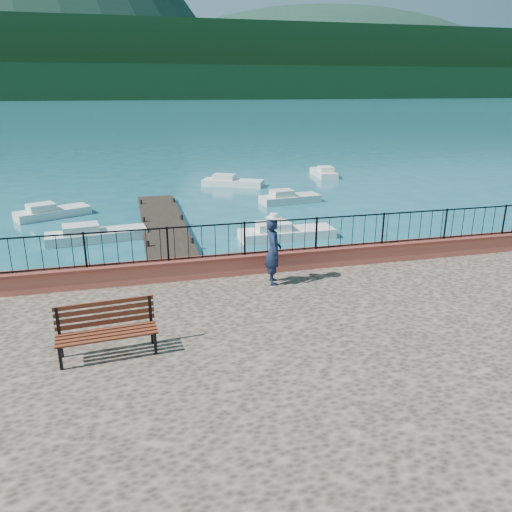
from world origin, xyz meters
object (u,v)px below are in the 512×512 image
park_bench (108,341)px  boat_2 (290,196)px  person (273,251)px  boat_3 (53,209)px  boat_0 (97,231)px  boat_5 (324,171)px  boat_1 (287,230)px  boat_4 (233,180)px

park_bench → boat_2: (9.71, 17.85, -1.12)m
person → boat_2: 15.88m
park_bench → boat_3: bearing=96.0°
boat_3 → boat_2: bearing=-24.0°
boat_2 → boat_3: bearing=174.2°
boat_0 → boat_5: same height
boat_1 → boat_3: (-10.63, 6.73, 0.00)m
boat_0 → boat_4: (8.43, 11.11, 0.00)m
park_bench → boat_2: 20.36m
boat_0 → park_bench: bearing=-93.0°
boat_4 → boat_0: bearing=-100.4°
boat_0 → boat_3: (-2.42, 4.94, 0.00)m
park_bench → boat_2: size_ratio=0.58×
boat_1 → boat_3: size_ratio=1.16×
boat_0 → boat_3: bearing=108.9°
boat_0 → boat_3: 5.49m
boat_1 → boat_2: 7.38m
boat_5 → boat_4: bearing=113.4°
boat_5 → boat_1: bearing=159.4°
boat_1 → boat_5: same height
boat_0 → boat_5: 20.86m
park_bench → boat_1: 13.15m
boat_1 → boat_2: bearing=70.6°
boat_4 → boat_5: (7.55, 2.30, 0.00)m
boat_1 → boat_0: bearing=167.4°
park_bench → boat_4: park_bench is taller
person → boat_1: 8.59m
person → boat_2: size_ratio=0.53×
park_bench → boat_5: (15.06, 26.09, -1.12)m
person → boat_0: person is taller
boat_2 → boat_4: (-2.20, 5.93, 0.00)m
person → boat_3: person is taller
boat_0 → boat_2: 11.82m
person → boat_5: bearing=-17.2°
boat_0 → boat_1: size_ratio=1.01×
boat_0 → boat_2: (10.63, 5.18, 0.00)m
person → boat_4: size_ratio=0.45×
person → boat_4: person is taller
park_bench → boat_1: park_bench is taller
person → boat_3: bearing=35.4°
boat_2 → boat_3: same height
boat_2 → boat_5: (5.35, 8.23, 0.00)m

